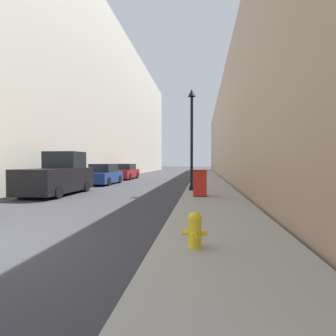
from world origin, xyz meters
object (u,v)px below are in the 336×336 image
Objects in this scene: fire_hydrant at (195,229)px; pickup_truck at (58,176)px; trash_bin at (200,183)px; lamppost at (192,130)px; parked_sedan_near at (104,175)px; parked_sedan_far at (126,172)px.

pickup_truck is (-7.56, 8.26, 0.49)m from fire_hydrant.
lamppost is at bearing 101.22° from trash_bin.
fire_hydrant is 0.12× the size of lamppost.
parked_sedan_near is (0.08, 6.42, -0.23)m from pickup_truck.
trash_bin is at bearing 89.71° from fire_hydrant.
fire_hydrant is 7.54m from trash_bin.
pickup_truck is (-7.60, 0.73, 0.20)m from trash_bin.
parked_sedan_near is (-7.02, 4.67, -2.81)m from lamppost.
fire_hydrant is 16.48m from parked_sedan_near.
parked_sedan_near is at bearing 146.40° from lamppost.
pickup_truck is 1.12× the size of parked_sedan_near.
fire_hydrant is 0.54× the size of trash_bin.
lamppost reaches higher than trash_bin.
lamppost is 1.22× the size of parked_sedan_far.
trash_bin is at bearing -43.57° from parked_sedan_near.
lamppost is at bearing 13.87° from pickup_truck.
fire_hydrant is at bearing -63.01° from parked_sedan_near.
pickup_truck is (-7.11, -1.76, -2.58)m from lamppost.
lamppost is (-0.49, 2.48, 2.78)m from trash_bin.
parked_sedan_far is (-0.02, 12.69, -0.24)m from pickup_truck.
fire_hydrant is 0.14× the size of pickup_truck.
parked_sedan_far is (-7.62, 13.42, -0.04)m from trash_bin.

